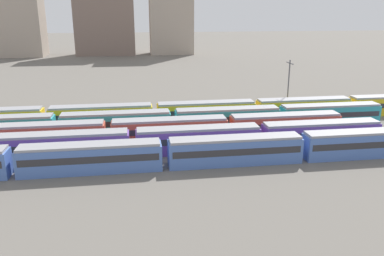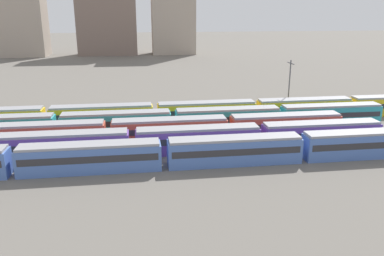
% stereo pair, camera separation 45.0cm
% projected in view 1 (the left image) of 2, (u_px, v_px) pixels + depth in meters
% --- Properties ---
extents(train_track_0, '(93.60, 3.06, 3.75)m').
position_uv_depth(train_track_0, '(235.00, 150.00, 52.51)').
color(train_track_0, '#4C70BC').
rests_on(train_track_0, ground_plane).
extents(train_track_1, '(74.70, 3.06, 3.75)m').
position_uv_depth(train_track_1, '(133.00, 142.00, 55.52)').
color(train_track_1, '#6B429E').
rests_on(train_track_1, ground_plane).
extents(train_track_2, '(74.70, 3.06, 3.75)m').
position_uv_depth(train_track_2, '(108.00, 132.00, 59.92)').
color(train_track_2, '#BC4C38').
rests_on(train_track_2, ground_plane).
extents(train_track_3, '(74.70, 3.06, 3.75)m').
position_uv_depth(train_track_3, '(173.00, 121.00, 66.31)').
color(train_track_3, teal).
rests_on(train_track_3, ground_plane).
extents(train_track_4, '(93.60, 3.06, 3.75)m').
position_uv_depth(train_track_4, '(206.00, 111.00, 72.16)').
color(train_track_4, yellow).
rests_on(train_track_4, ground_plane).
extents(catenary_pole_3, '(0.24, 3.20, 10.64)m').
position_uv_depth(catenary_pole_3, '(288.00, 84.00, 76.44)').
color(catenary_pole_3, '#4C4C51').
rests_on(catenary_pole_3, ground_plane).
extents(distant_building_1, '(18.30, 14.43, 31.75)m').
position_uv_depth(distant_building_1, '(20.00, 19.00, 168.23)').
color(distant_building_1, '#A89989').
rests_on(distant_building_1, ground_plane).
extents(distant_building_2, '(25.87, 12.16, 35.02)m').
position_uv_depth(distant_building_2, '(104.00, 15.00, 172.73)').
color(distant_building_2, '#7A665B').
rests_on(distant_building_2, ground_plane).
extents(distant_building_3, '(19.26, 13.23, 41.33)m').
position_uv_depth(distant_building_3, '(171.00, 7.00, 175.94)').
color(distant_building_3, '#A89989').
rests_on(distant_building_3, ground_plane).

